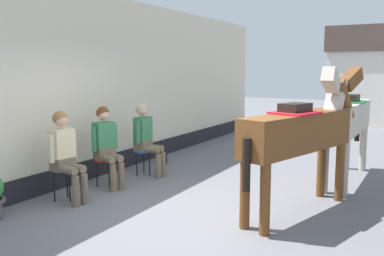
% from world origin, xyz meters
% --- Properties ---
extents(ground_plane, '(40.00, 40.00, 0.00)m').
position_xyz_m(ground_plane, '(0.00, 3.00, 0.00)').
color(ground_plane, slate).
extents(pub_facade_wall, '(0.34, 14.00, 3.40)m').
position_xyz_m(pub_facade_wall, '(-2.55, 1.50, 1.54)').
color(pub_facade_wall, beige).
rests_on(pub_facade_wall, ground_plane).
extents(distant_cottage, '(3.40, 2.60, 3.50)m').
position_xyz_m(distant_cottage, '(1.40, 11.92, 1.80)').
color(distant_cottage, silver).
rests_on(distant_cottage, ground_plane).
extents(seated_visitor_near, '(0.61, 0.49, 1.39)m').
position_xyz_m(seated_visitor_near, '(-1.78, -0.29, 0.78)').
color(seated_visitor_near, black).
rests_on(seated_visitor_near, ground_plane).
extents(seated_visitor_middle, '(0.61, 0.48, 1.39)m').
position_xyz_m(seated_visitor_middle, '(-1.76, 0.63, 0.78)').
color(seated_visitor_middle, red).
rests_on(seated_visitor_middle, ground_plane).
extents(seated_visitor_far, '(0.61, 0.49, 1.39)m').
position_xyz_m(seated_visitor_far, '(-1.62, 1.60, 0.78)').
color(seated_visitor_far, '#194C99').
rests_on(seated_visitor_far, ground_plane).
extents(saddled_horse_near, '(1.12, 2.91, 2.06)m').
position_xyz_m(saddled_horse_near, '(1.48, 1.02, 1.16)').
color(saddled_horse_near, brown).
rests_on(saddled_horse_near, ground_plane).
extents(saddled_horse_far, '(0.51, 3.00, 2.06)m').
position_xyz_m(saddled_horse_far, '(1.76, 2.92, 1.16)').
color(saddled_horse_far, '#B2A899').
rests_on(saddled_horse_far, ground_plane).
extents(satchel_bag, '(0.23, 0.30, 0.20)m').
position_xyz_m(satchel_bag, '(-1.89, 2.63, 0.10)').
color(satchel_bag, black).
rests_on(satchel_bag, ground_plane).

